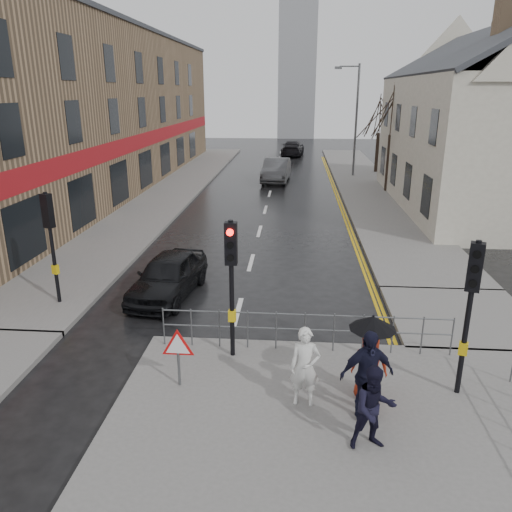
% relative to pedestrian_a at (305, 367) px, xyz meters
% --- Properties ---
extents(ground, '(120.00, 120.00, 0.00)m').
position_rel_pedestrian_a_xyz_m(ground, '(-1.91, 1.65, -0.98)').
color(ground, black).
rests_on(ground, ground).
extents(near_pavement, '(10.00, 9.00, 0.14)m').
position_rel_pedestrian_a_xyz_m(near_pavement, '(1.09, -1.85, -0.91)').
color(near_pavement, '#605E5B').
rests_on(near_pavement, ground).
extents(left_pavement, '(4.00, 44.00, 0.14)m').
position_rel_pedestrian_a_xyz_m(left_pavement, '(-8.41, 24.65, -0.91)').
color(left_pavement, '#605E5B').
rests_on(left_pavement, ground).
extents(right_pavement, '(4.00, 40.00, 0.14)m').
position_rel_pedestrian_a_xyz_m(right_pavement, '(4.59, 26.65, -0.91)').
color(right_pavement, '#605E5B').
rests_on(right_pavement, ground).
extents(pavement_bridge_right, '(4.00, 4.20, 0.14)m').
position_rel_pedestrian_a_xyz_m(pavement_bridge_right, '(4.59, 4.65, -0.91)').
color(pavement_bridge_right, '#605E5B').
rests_on(pavement_bridge_right, ground).
extents(building_left_terrace, '(8.00, 42.00, 10.00)m').
position_rel_pedestrian_a_xyz_m(building_left_terrace, '(-13.91, 23.65, 4.02)').
color(building_left_terrace, '#8C6F51').
rests_on(building_left_terrace, ground).
extents(building_right_cream, '(9.00, 16.40, 10.10)m').
position_rel_pedestrian_a_xyz_m(building_right_cream, '(10.09, 19.65, 3.80)').
color(building_right_cream, beige).
rests_on(building_right_cream, ground).
extents(church_tower, '(5.00, 5.00, 18.00)m').
position_rel_pedestrian_a_xyz_m(church_tower, '(-0.41, 63.65, 8.02)').
color(church_tower, gray).
rests_on(church_tower, ground).
extents(traffic_signal_near_left, '(0.28, 0.27, 3.40)m').
position_rel_pedestrian_a_xyz_m(traffic_signal_near_left, '(-1.71, 1.85, 1.47)').
color(traffic_signal_near_left, black).
rests_on(traffic_signal_near_left, near_pavement).
extents(traffic_signal_near_right, '(0.34, 0.33, 3.40)m').
position_rel_pedestrian_a_xyz_m(traffic_signal_near_right, '(3.29, 0.65, 1.47)').
color(traffic_signal_near_right, black).
rests_on(traffic_signal_near_right, near_pavement).
extents(traffic_signal_far_left, '(0.34, 0.33, 3.40)m').
position_rel_pedestrian_a_xyz_m(traffic_signal_far_left, '(-7.41, 4.65, 1.47)').
color(traffic_signal_far_left, black).
rests_on(traffic_signal_far_left, left_pavement).
extents(guard_railing_front, '(7.14, 0.04, 1.00)m').
position_rel_pedestrian_a_xyz_m(guard_railing_front, '(0.04, 2.25, -0.12)').
color(guard_railing_front, '#595B5E').
rests_on(guard_railing_front, near_pavement).
extents(warning_sign, '(0.80, 0.07, 1.35)m').
position_rel_pedestrian_a_xyz_m(warning_sign, '(-2.71, 0.44, 0.06)').
color(warning_sign, '#595B5E').
rests_on(warning_sign, near_pavement).
extents(street_lamp, '(1.83, 0.25, 8.00)m').
position_rel_pedestrian_a_xyz_m(street_lamp, '(3.91, 29.65, 3.72)').
color(street_lamp, '#595B5E').
rests_on(street_lamp, right_pavement).
extents(tree_near, '(2.40, 2.40, 6.58)m').
position_rel_pedestrian_a_xyz_m(tree_near, '(5.59, 23.65, 4.15)').
color(tree_near, '#32241C').
rests_on(tree_near, right_pavement).
extents(tree_far, '(2.40, 2.40, 5.64)m').
position_rel_pedestrian_a_xyz_m(tree_far, '(6.09, 31.65, 3.44)').
color(tree_far, '#32241C').
rests_on(tree_far, right_pavement).
extents(pedestrian_a, '(0.63, 0.42, 1.69)m').
position_rel_pedestrian_a_xyz_m(pedestrian_a, '(0.00, 0.00, 0.00)').
color(pedestrian_a, silver).
rests_on(pedestrian_a, near_pavement).
extents(pedestrian_b, '(0.89, 0.75, 1.62)m').
position_rel_pedestrian_a_xyz_m(pedestrian_b, '(1.21, -1.25, -0.03)').
color(pedestrian_b, black).
rests_on(pedestrian_b, near_pavement).
extents(pedestrian_with_umbrella, '(0.96, 0.96, 1.87)m').
position_rel_pedestrian_a_xyz_m(pedestrian_with_umbrella, '(1.34, 0.31, 0.23)').
color(pedestrian_with_umbrella, maroon).
rests_on(pedestrian_with_umbrella, near_pavement).
extents(pedestrian_d, '(1.18, 0.74, 1.87)m').
position_rel_pedestrian_a_xyz_m(pedestrian_d, '(1.18, -0.35, 0.09)').
color(pedestrian_d, black).
rests_on(pedestrian_d, near_pavement).
extents(car_parked, '(2.15, 4.23, 1.38)m').
position_rel_pedestrian_a_xyz_m(car_parked, '(-4.25, 5.70, -0.29)').
color(car_parked, black).
rests_on(car_parked, ground).
extents(car_mid, '(2.07, 5.09, 1.64)m').
position_rel_pedestrian_a_xyz_m(car_mid, '(-1.68, 27.23, -0.16)').
color(car_mid, '#404144').
rests_on(car_mid, ground).
extents(car_far, '(2.44, 5.24, 1.48)m').
position_rel_pedestrian_a_xyz_m(car_far, '(-0.64, 42.40, -0.24)').
color(car_far, black).
rests_on(car_far, ground).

